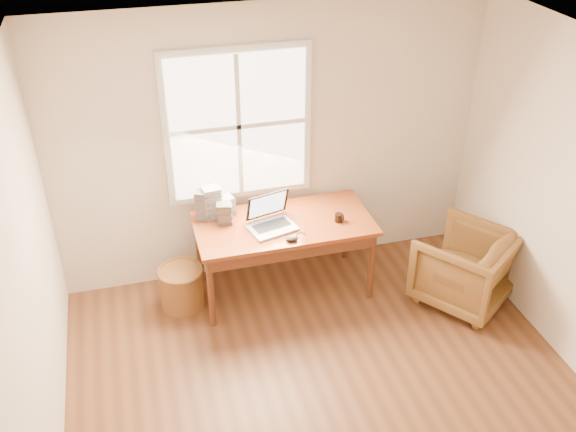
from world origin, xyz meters
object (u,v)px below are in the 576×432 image
at_px(wicker_stool, 182,288).
at_px(cd_stack_a, 212,203).
at_px(desk, 284,224).
at_px(coffee_mug, 339,218).
at_px(laptop, 272,215).
at_px(armchair, 464,267).

bearing_deg(wicker_stool, cd_stack_a, 34.63).
xyz_separation_m(desk, cd_stack_a, (-0.60, 0.25, 0.17)).
height_order(coffee_mug, cd_stack_a, cd_stack_a).
xyz_separation_m(wicker_stool, laptop, (0.84, -0.09, 0.70)).
distance_m(coffee_mug, cd_stack_a, 1.15).
bearing_deg(desk, laptop, -144.54).
bearing_deg(laptop, armchair, -30.77).
bearing_deg(laptop, wicker_stool, 159.46).
relative_size(wicker_stool, coffee_mug, 4.93).
bearing_deg(laptop, cd_stack_a, 129.95).
relative_size(desk, laptop, 4.01).
relative_size(desk, cd_stack_a, 5.22).
relative_size(armchair, wicker_stool, 1.99).
bearing_deg(wicker_stool, coffee_mug, -4.88).
distance_m(desk, cd_stack_a, 0.67).
height_order(wicker_stool, laptop, laptop).
bearing_deg(armchair, wicker_stool, -49.10).
height_order(armchair, wicker_stool, armchair).
xyz_separation_m(armchair, wicker_stool, (-2.51, 0.58, -0.16)).
distance_m(wicker_stool, cd_stack_a, 0.83).
xyz_separation_m(armchair, coffee_mug, (-1.07, 0.46, 0.43)).
bearing_deg(coffee_mug, cd_stack_a, 159.83).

